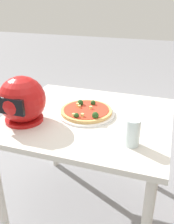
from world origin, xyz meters
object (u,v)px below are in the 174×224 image
Objects in this scene: dining_table at (88,130)px; motorcycle_helmet at (22,101)px; drinking_glass at (132,132)px; pizza at (86,111)px.

motorcycle_helmet is (0.32, 0.17, 0.21)m from dining_table.
dining_table is at bearing -37.12° from drinking_glass.
drinking_glass is at bearing 174.94° from motorcycle_helmet.
dining_table is 3.13× the size of pizza.
drinking_glass is (-0.61, 0.05, -0.06)m from motorcycle_helmet.
motorcycle_helmet is at bearing 31.85° from pizza.
dining_table is 0.40m from drinking_glass.
dining_table is 7.07× the size of drinking_glass.
motorcycle_helmet is 1.91× the size of drinking_glass.
pizza is 0.37m from motorcycle_helmet.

